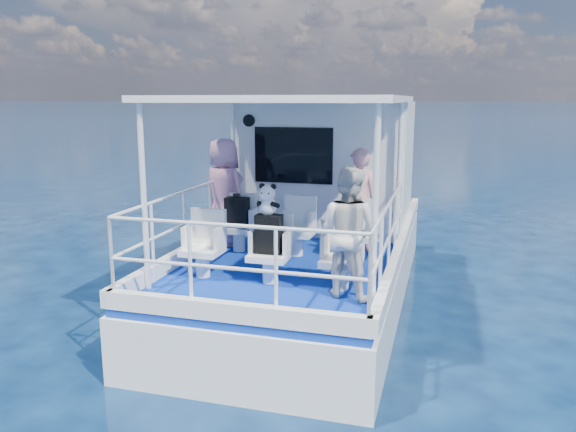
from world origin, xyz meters
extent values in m
plane|color=#071835|center=(0.00, 0.00, 0.00)|extent=(2000.00, 2000.00, 0.00)
cube|color=white|center=(0.00, 1.00, 0.00)|extent=(3.00, 7.00, 1.60)
cube|color=navy|center=(0.00, 1.00, 0.85)|extent=(2.90, 6.90, 0.10)
cube|color=white|center=(0.00, 2.30, 2.00)|extent=(2.85, 2.00, 2.20)
cube|color=white|center=(0.00, -0.20, 3.14)|extent=(3.00, 3.20, 0.08)
cylinder|color=white|center=(-1.35, -1.70, 2.00)|extent=(0.07, 0.07, 2.20)
cylinder|color=white|center=(1.35, -1.70, 2.00)|extent=(0.07, 0.07, 2.20)
cylinder|color=white|center=(-1.35, 1.20, 2.00)|extent=(0.07, 0.07, 2.20)
cylinder|color=white|center=(1.35, 1.20, 2.00)|extent=(0.07, 0.07, 2.20)
cube|color=white|center=(-0.90, 0.20, 1.09)|extent=(0.48, 0.46, 0.38)
cube|color=white|center=(0.00, 0.20, 1.09)|extent=(0.48, 0.46, 0.38)
cube|color=white|center=(0.90, 0.20, 1.09)|extent=(0.48, 0.46, 0.38)
cube|color=white|center=(-0.90, -1.10, 1.09)|extent=(0.48, 0.46, 0.38)
cube|color=white|center=(0.00, -1.10, 1.09)|extent=(0.48, 0.46, 0.38)
cube|color=white|center=(0.90, -1.10, 1.09)|extent=(0.48, 0.46, 0.38)
imported|color=pink|center=(-1.25, 0.51, 1.73)|extent=(0.74, 0.65, 1.66)
imported|color=#CE858E|center=(0.81, 0.66, 1.68)|extent=(0.66, 0.54, 1.55)
imported|color=silver|center=(1.00, -1.31, 1.65)|extent=(0.87, 0.76, 1.51)
cube|color=black|center=(-0.90, 0.14, 1.50)|extent=(0.34, 0.19, 0.45)
cube|color=black|center=(-0.01, -1.10, 1.52)|extent=(0.32, 0.18, 0.48)
cube|color=black|center=(-0.90, 0.14, 1.75)|extent=(0.10, 0.06, 0.06)
camera|label=1|loc=(2.04, -7.46, 3.13)|focal=35.00mm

